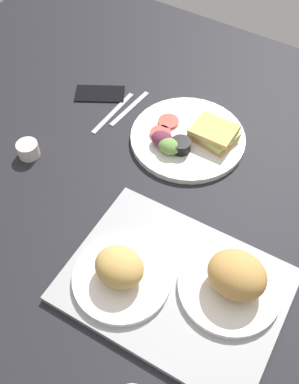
{
  "coord_description": "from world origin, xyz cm",
  "views": [
    {
      "loc": [
        -31.79,
        57.12,
        87.99
      ],
      "look_at": [
        2.0,
        3.0,
        4.0
      ],
      "focal_mm": 42.12,
      "sensor_mm": 36.0,
      "label": 1
    }
  ],
  "objects": [
    {
      "name": "espresso_cup",
      "position": [
        36.79,
        6.64,
        2.0
      ],
      "size": [
        5.6,
        5.6,
        4.0
      ],
      "primitive_type": "cylinder",
      "color": "silver",
      "rests_on": "ground_plane"
    },
    {
      "name": "fork",
      "position": [
        24.27,
        -21.96,
        0.25
      ],
      "size": [
        2.54,
        17.06,
        0.5
      ],
      "primitive_type": "cube",
      "rotation": [
        0.0,
        0.0,
        1.5
      ],
      "color": "#B7B7BC",
      "rests_on": "ground_plane"
    },
    {
      "name": "bread_plate_far",
      "position": [
        -4.13,
        24.04,
        4.52
      ],
      "size": [
        20.8,
        20.8,
        8.5
      ],
      "color": "white",
      "rests_on": "serving_tray"
    },
    {
      "name": "ground_plane",
      "position": [
        0.0,
        0.0,
        -1.5
      ],
      "size": [
        190.0,
        150.0,
        3.0
      ],
      "primitive_type": "cube",
      "color": "black"
    },
    {
      "name": "plate_with_salad",
      "position": [
        3.62,
        -19.55,
        1.62
      ],
      "size": [
        30.7,
        30.7,
        5.4
      ],
      "color": "white",
      "rests_on": "ground_plane"
    },
    {
      "name": "serving_tray",
      "position": [
        -14.35,
        19.08,
        0.8
      ],
      "size": [
        46.1,
        34.51,
        1.6
      ],
      "primitive_type": "cube",
      "rotation": [
        0.0,
        0.0,
        0.03
      ],
      "color": "#9EA0A3",
      "rests_on": "ground_plane"
    },
    {
      "name": "knife",
      "position": [
        27.27,
        -17.96,
        0.25
      ],
      "size": [
        1.52,
        19.01,
        0.5
      ],
      "primitive_type": "cube",
      "rotation": [
        0.0,
        0.0,
        1.56
      ],
      "color": "#B7B7BC",
      "rests_on": "ground_plane"
    },
    {
      "name": "cell_phone",
      "position": [
        35.15,
        -22.53,
        0.4
      ],
      "size": [
        16.07,
        13.45,
        0.8
      ],
      "primitive_type": "cube",
      "rotation": [
        0.0,
        0.0,
        0.52
      ],
      "color": "black",
      "rests_on": "ground_plane"
    },
    {
      "name": "bread_plate_near",
      "position": [
        -24.68,
        13.59,
        5.31
      ],
      "size": [
        21.43,
        21.43,
        9.68
      ],
      "color": "white",
      "rests_on": "serving_tray"
    }
  ]
}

